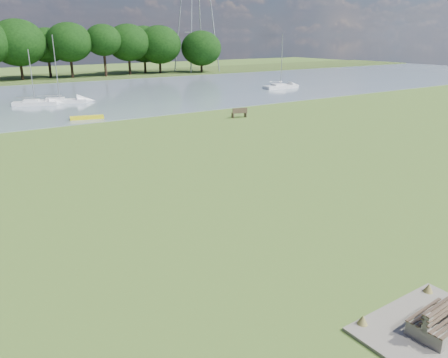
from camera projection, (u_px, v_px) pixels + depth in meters
ground at (190, 193)px, 23.28m from camera, size 220.00×220.00×0.00m
river at (28, 100)px, 56.33m from camera, size 220.00×40.00×0.10m
concrete_pad at (438, 333)px, 12.24m from camera, size 4.20×3.20×0.10m
bench_pair at (440, 319)px, 12.11m from camera, size 1.84×1.15×0.96m
riverbank_bench at (239, 113)px, 44.39m from camera, size 1.69×0.83×1.00m
kayak at (87, 117)px, 43.44m from camera, size 3.31×1.51×0.32m
sailboat_1 at (280, 85)px, 68.70m from camera, size 6.00×1.72×8.21m
sailboat_2 at (59, 100)px, 53.63m from camera, size 6.53×3.57×8.04m
sailboat_5 at (34, 102)px, 52.06m from camera, size 5.19×2.98×6.40m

